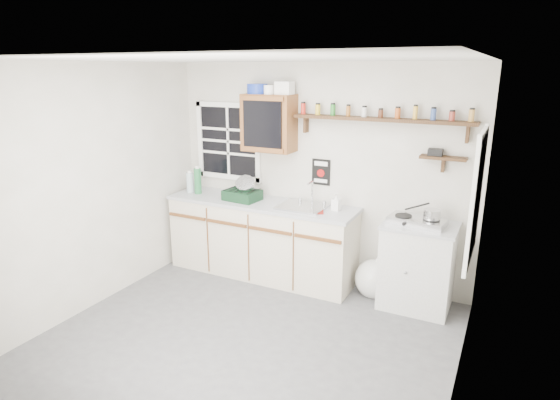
% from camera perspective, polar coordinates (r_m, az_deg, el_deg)
% --- Properties ---
extents(room, '(3.64, 3.24, 2.54)m').
position_cam_1_polar(room, '(4.05, -4.08, -1.23)').
color(room, '#48484A').
rests_on(room, ground).
extents(main_cabinet, '(2.31, 0.63, 0.92)m').
position_cam_1_polar(main_cabinet, '(5.64, -2.29, -4.67)').
color(main_cabinet, beige).
rests_on(main_cabinet, floor).
extents(right_cabinet, '(0.73, 0.57, 0.91)m').
position_cam_1_polar(right_cabinet, '(5.10, 16.38, -7.69)').
color(right_cabinet, '#B5B4AE').
rests_on(right_cabinet, floor).
extents(sink, '(0.52, 0.44, 0.29)m').
position_cam_1_polar(sink, '(5.27, 2.79, -0.78)').
color(sink, '#B0B1B5').
rests_on(sink, main_cabinet).
extents(upper_cabinet, '(0.60, 0.32, 0.65)m').
position_cam_1_polar(upper_cabinet, '(5.43, -1.37, 9.36)').
color(upper_cabinet, brown).
rests_on(upper_cabinet, wall_back).
extents(upper_cabinet_clutter, '(0.56, 0.24, 0.14)m').
position_cam_1_polar(upper_cabinet_clutter, '(5.41, -1.52, 13.42)').
color(upper_cabinet_clutter, '#18319F').
rests_on(upper_cabinet_clutter, upper_cabinet).
extents(spice_shelf, '(1.91, 0.18, 0.35)m').
position_cam_1_polar(spice_shelf, '(5.02, 12.15, 9.71)').
color(spice_shelf, black).
rests_on(spice_shelf, wall_back).
extents(secondary_shelf, '(0.45, 0.16, 0.24)m').
position_cam_1_polar(secondary_shelf, '(4.96, 19.03, 4.99)').
color(secondary_shelf, black).
rests_on(secondary_shelf, wall_back).
extents(warning_sign, '(0.22, 0.02, 0.30)m').
position_cam_1_polar(warning_sign, '(5.40, 5.02, 3.41)').
color(warning_sign, black).
rests_on(warning_sign, wall_back).
extents(window_back, '(0.93, 0.03, 0.98)m').
position_cam_1_polar(window_back, '(5.92, -6.31, 7.11)').
color(window_back, black).
rests_on(window_back, wall_back).
extents(window_right, '(0.03, 0.78, 1.08)m').
position_cam_1_polar(window_right, '(3.99, 22.89, 0.30)').
color(window_right, black).
rests_on(window_right, wall_back).
extents(water_bottles, '(0.22, 0.10, 0.35)m').
position_cam_1_polar(water_bottles, '(5.95, -10.41, 2.26)').
color(water_bottles, '#ABC2C9').
rests_on(water_bottles, main_cabinet).
extents(dish_rack, '(0.43, 0.34, 0.30)m').
position_cam_1_polar(dish_rack, '(5.55, -4.49, 0.95)').
color(dish_rack, black).
rests_on(dish_rack, main_cabinet).
extents(soap_bottle, '(0.10, 0.10, 0.19)m').
position_cam_1_polar(soap_bottle, '(5.17, 6.87, -0.23)').
color(soap_bottle, white).
rests_on(soap_bottle, main_cabinet).
extents(rag, '(0.17, 0.16, 0.02)m').
position_cam_1_polar(rag, '(5.08, 4.55, -1.47)').
color(rag, maroon).
rests_on(rag, main_cabinet).
extents(hotplate, '(0.58, 0.36, 0.08)m').
position_cam_1_polar(hotplate, '(4.92, 16.37, -2.46)').
color(hotplate, '#B0B1B5').
rests_on(hotplate, right_cabinet).
extents(saucepan, '(0.39, 0.27, 0.18)m').
position_cam_1_polar(saucepan, '(4.87, 17.97, -1.69)').
color(saucepan, '#B0B1B5').
rests_on(saucepan, hotplate).
extents(trash_bag, '(0.42, 0.38, 0.48)m').
position_cam_1_polar(trash_bag, '(5.30, 11.39, -9.39)').
color(trash_bag, silver).
rests_on(trash_bag, floor).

